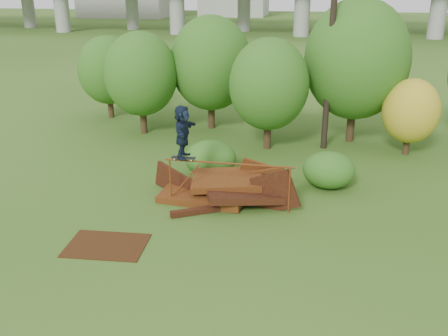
% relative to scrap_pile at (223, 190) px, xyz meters
% --- Properties ---
extents(ground, '(240.00, 240.00, 0.00)m').
position_rel_scrap_pile_xyz_m(ground, '(1.01, -2.93, -0.40)').
color(ground, '#2D5116').
rests_on(ground, ground).
extents(scrap_pile, '(5.70, 3.18, 1.91)m').
position_rel_scrap_pile_xyz_m(scrap_pile, '(0.00, 0.00, 0.00)').
color(scrap_pile, '#3D170B').
rests_on(scrap_pile, ground).
extents(grind_rail, '(4.50, 0.12, 1.70)m').
position_rel_scrap_pile_xyz_m(grind_rail, '(0.32, -0.65, 0.94)').
color(grind_rail, '#652F0F').
rests_on(grind_rail, ground).
extents(skateboard, '(0.84, 0.24, 0.09)m').
position_rel_scrap_pile_xyz_m(skateboard, '(-1.27, -0.63, 1.37)').
color(skateboard, black).
rests_on(skateboard, grind_rail).
extents(skater, '(0.55, 1.71, 1.84)m').
position_rel_scrap_pile_xyz_m(skater, '(-1.27, -0.63, 2.31)').
color(skater, '#131F32').
rests_on(skater, skateboard).
extents(flat_plate, '(2.45, 1.82, 0.03)m').
position_rel_scrap_pile_xyz_m(flat_plate, '(-2.87, -3.94, -0.38)').
color(flat_plate, '#371D0B').
rests_on(flat_plate, ground).
extents(tree_0, '(3.70, 3.70, 5.22)m').
position_rel_scrap_pile_xyz_m(tree_0, '(-5.56, 7.64, 2.68)').
color(tree_0, black).
rests_on(tree_0, ground).
extents(tree_1, '(4.25, 4.25, 5.91)m').
position_rel_scrap_pile_xyz_m(tree_1, '(-2.26, 9.20, 3.06)').
color(tree_1, black).
rests_on(tree_1, ground).
extents(tree_2, '(3.67, 3.67, 5.17)m').
position_rel_scrap_pile_xyz_m(tree_2, '(1.02, 6.24, 2.66)').
color(tree_2, black).
rests_on(tree_2, ground).
extents(tree_3, '(4.93, 4.93, 6.84)m').
position_rel_scrap_pile_xyz_m(tree_3, '(4.97, 8.11, 3.60)').
color(tree_3, black).
rests_on(tree_3, ground).
extents(tree_4, '(2.53, 2.53, 3.49)m').
position_rel_scrap_pile_xyz_m(tree_4, '(7.40, 6.49, 1.63)').
color(tree_4, black).
rests_on(tree_4, ground).
extents(tree_6, '(3.34, 3.34, 4.67)m').
position_rel_scrap_pile_xyz_m(tree_6, '(-8.47, 10.34, 2.34)').
color(tree_6, black).
rests_on(tree_6, ground).
extents(shrub_left, '(2.12, 1.96, 1.47)m').
position_rel_scrap_pile_xyz_m(shrub_left, '(-0.92, 2.30, 0.34)').
color(shrub_left, '#2A5616').
rests_on(shrub_left, ground).
extents(shrub_right, '(1.99, 1.83, 1.41)m').
position_rel_scrap_pile_xyz_m(shrub_right, '(3.79, 1.89, 0.31)').
color(shrub_right, '#2A5616').
rests_on(shrub_right, ground).
extents(utility_pole, '(1.40, 0.28, 10.16)m').
position_rel_scrap_pile_xyz_m(utility_pole, '(3.68, 6.74, 4.75)').
color(utility_pole, black).
rests_on(utility_pole, ground).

